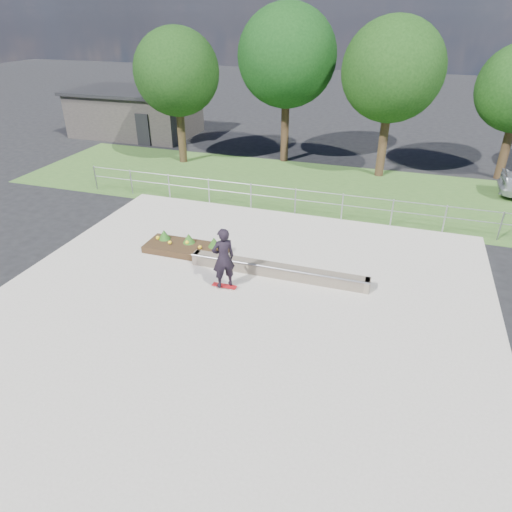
% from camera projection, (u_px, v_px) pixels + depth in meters
% --- Properties ---
extents(ground, '(120.00, 120.00, 0.00)m').
position_uv_depth(ground, '(234.00, 311.00, 13.48)').
color(ground, black).
rests_on(ground, ground).
extents(grass_verge, '(30.00, 8.00, 0.02)m').
position_uv_depth(grass_verge, '(312.00, 188.00, 22.66)').
color(grass_verge, '#315421').
rests_on(grass_verge, ground).
extents(concrete_slab, '(15.00, 15.00, 0.06)m').
position_uv_depth(concrete_slab, '(234.00, 310.00, 13.47)').
color(concrete_slab, '#A8A195').
rests_on(concrete_slab, ground).
extents(fence, '(20.06, 0.06, 1.20)m').
position_uv_depth(fence, '(295.00, 198.00, 19.37)').
color(fence, gray).
rests_on(fence, ground).
extents(building, '(8.40, 5.40, 3.00)m').
position_uv_depth(building, '(136.00, 112.00, 31.60)').
color(building, '#2B2826').
rests_on(building, ground).
extents(tree_far_left, '(4.55, 4.55, 7.15)m').
position_uv_depth(tree_far_left, '(177.00, 73.00, 24.19)').
color(tree_far_left, black).
rests_on(tree_far_left, ground).
extents(tree_mid_left, '(5.25, 5.25, 8.25)m').
position_uv_depth(tree_mid_left, '(287.00, 57.00, 24.00)').
color(tree_mid_left, black).
rests_on(tree_mid_left, ground).
extents(tree_mid_right, '(4.90, 4.90, 7.70)m').
position_uv_depth(tree_mid_right, '(393.00, 71.00, 21.84)').
color(tree_mid_right, '#322114').
rests_on(tree_mid_right, ground).
extents(grind_ledge, '(6.00, 0.44, 0.43)m').
position_uv_depth(grind_ledge, '(277.00, 271.00, 15.02)').
color(grind_ledge, brown).
rests_on(grind_ledge, concrete_slab).
extents(planter_bed, '(3.00, 1.20, 0.61)m').
position_uv_depth(planter_bed, '(187.00, 247.00, 16.57)').
color(planter_bed, black).
rests_on(planter_bed, concrete_slab).
extents(skateboarder, '(0.86, 0.83, 2.07)m').
position_uv_depth(skateboarder, '(223.00, 258.00, 13.97)').
color(skateboarder, silver).
rests_on(skateboarder, concrete_slab).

